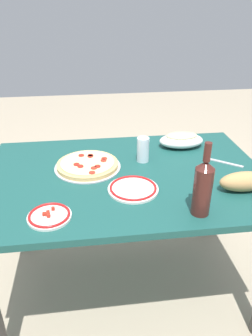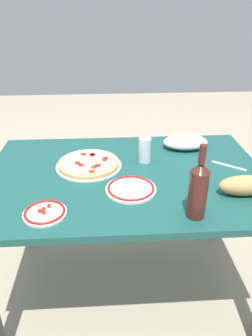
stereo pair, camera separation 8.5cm
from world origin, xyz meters
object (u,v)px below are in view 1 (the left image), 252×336
(baked_pasta_dish, at_px, (181,140))
(side_plate_far, at_px, (49,216))
(wine_bottle, at_px, (203,187))
(pepperoni_pizza, at_px, (88,165))
(side_plate_near, at_px, (133,188))
(bread_loaf, at_px, (245,181))
(water_glass, at_px, (143,150))
(dining_table, at_px, (126,194))

(baked_pasta_dish, relative_size, side_plate_far, 1.46)
(baked_pasta_dish, relative_size, wine_bottle, 0.83)
(pepperoni_pizza, bearing_deg, side_plate_far, 68.47)
(side_plate_near, distance_m, bread_loaf, 0.47)
(pepperoni_pizza, relative_size, water_glass, 2.57)
(side_plate_near, bearing_deg, wine_bottle, 139.87)
(side_plate_near, bearing_deg, water_glass, -108.24)
(side_plate_near, height_order, bread_loaf, bread_loaf)
(baked_pasta_dish, relative_size, bread_loaf, 1.10)
(dining_table, distance_m, pepperoni_pizza, 0.23)
(wine_bottle, bearing_deg, baked_pasta_dish, -99.26)
(water_glass, bearing_deg, baked_pasta_dish, -148.67)
(dining_table, xyz_separation_m, side_plate_far, (0.33, 0.30, 0.12))
(baked_pasta_dish, bearing_deg, side_plate_far, 40.34)
(dining_table, relative_size, side_plate_near, 6.03)
(dining_table, distance_m, water_glass, 0.24)
(side_plate_near, bearing_deg, side_plate_far, 24.08)
(side_plate_near, bearing_deg, baked_pasta_dish, -128.32)
(pepperoni_pizza, bearing_deg, water_glass, -172.33)
(wine_bottle, height_order, water_glass, wine_bottle)
(baked_pasta_dish, relative_size, side_plate_near, 1.11)
(water_glass, distance_m, side_plate_near, 0.29)
(pepperoni_pizza, bearing_deg, side_plate_near, 128.97)
(baked_pasta_dish, bearing_deg, pepperoni_pizza, 19.52)
(pepperoni_pizza, distance_m, side_plate_near, 0.30)
(wine_bottle, bearing_deg, dining_table, -54.75)
(baked_pasta_dish, bearing_deg, dining_table, 38.22)
(wine_bottle, relative_size, side_plate_far, 1.77)
(water_glass, xyz_separation_m, side_plate_far, (0.42, 0.42, -0.05))
(side_plate_near, height_order, side_plate_far, side_plate_far)
(pepperoni_pizza, relative_size, bread_loaf, 1.45)
(baked_pasta_dish, height_order, side_plate_far, baked_pasta_dish)
(side_plate_far, bearing_deg, side_plate_near, -155.92)
(wine_bottle, relative_size, bread_loaf, 1.33)
(water_glass, height_order, bread_loaf, water_glass)
(side_plate_near, bearing_deg, dining_table, -85.45)
(pepperoni_pizza, xyz_separation_m, bread_loaf, (-0.65, 0.29, 0.03))
(side_plate_far, height_order, bread_loaf, bread_loaf)
(side_plate_near, relative_size, side_plate_far, 1.31)
(dining_table, bearing_deg, side_plate_far, 42.40)
(dining_table, distance_m, bread_loaf, 0.54)
(dining_table, distance_m, side_plate_far, 0.46)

